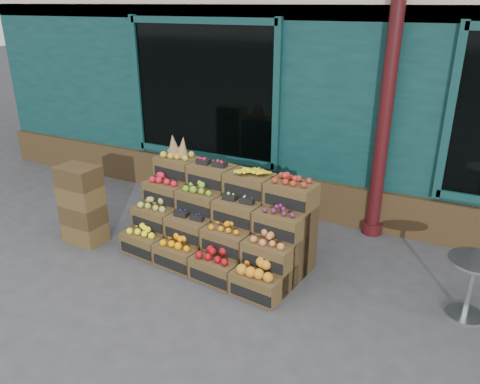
% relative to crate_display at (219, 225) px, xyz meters
% --- Properties ---
extents(ground, '(60.00, 60.00, 0.00)m').
position_rel_crate_display_xyz_m(ground, '(0.40, -0.51, -0.44)').
color(ground, '#3B3B3E').
rests_on(ground, ground).
extents(shop_facade, '(12.00, 6.24, 4.80)m').
position_rel_crate_display_xyz_m(shop_facade, '(0.40, 4.60, 1.96)').
color(shop_facade, '#0F3332').
rests_on(shop_facade, ground).
extents(crate_display, '(2.39, 1.37, 1.43)m').
position_rel_crate_display_xyz_m(crate_display, '(0.00, 0.00, 0.00)').
color(crate_display, '#4C3A1E').
rests_on(crate_display, ground).
extents(spare_crates, '(0.55, 0.39, 1.07)m').
position_rel_crate_display_xyz_m(spare_crates, '(-1.82, -0.48, 0.10)').
color(spare_crates, '#4C3A1E').
rests_on(spare_crates, ground).
extents(bistro_table, '(0.53, 0.53, 0.67)m').
position_rel_crate_display_xyz_m(bistro_table, '(2.88, 0.08, -0.02)').
color(bistro_table, '#B9BCC0').
rests_on(bistro_table, ground).
extents(shopkeeper, '(0.89, 0.68, 2.19)m').
position_rel_crate_display_xyz_m(shopkeeper, '(-1.18, 2.15, 0.66)').
color(shopkeeper, '#1B6028').
rests_on(shopkeeper, ground).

